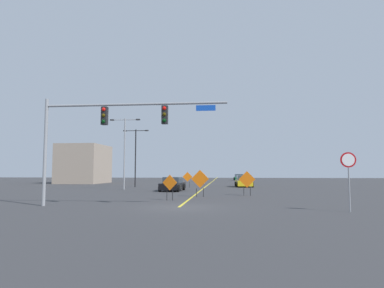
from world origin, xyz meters
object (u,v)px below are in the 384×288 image
(traffic_signal_assembly, at_px, (106,124))
(car_black_distant, at_px, (172,184))
(construction_sign_left_shoulder, at_px, (202,177))
(construction_sign_right_shoulder, at_px, (170,184))
(car_green_approaching, at_px, (239,177))
(construction_sign_median_near, at_px, (187,178))
(construction_sign_left_lane, at_px, (200,180))
(stop_sign, at_px, (349,170))
(street_lamp_mid_right, at_px, (136,152))
(car_yellow_passing, at_px, (244,181))
(street_lamp_far_left, at_px, (125,147))
(construction_sign_right_lane, at_px, (247,180))

(traffic_signal_assembly, xyz_separation_m, car_black_distant, (1.45, 15.55, -4.05))
(construction_sign_left_shoulder, bearing_deg, car_black_distant, -98.22)
(construction_sign_right_shoulder, bearing_deg, car_black_distant, 98.11)
(construction_sign_right_shoulder, height_order, car_green_approaching, construction_sign_right_shoulder)
(construction_sign_median_near, bearing_deg, construction_sign_left_lane, -79.72)
(stop_sign, xyz_separation_m, construction_sign_left_shoulder, (-9.41, 31.23, -0.88))
(street_lamp_mid_right, xyz_separation_m, car_yellow_passing, (13.93, 1.54, -3.73))
(street_lamp_far_left, bearing_deg, construction_sign_left_lane, -46.74)
(construction_sign_right_shoulder, xyz_separation_m, construction_sign_left_shoulder, (0.47, 25.51, 0.07))
(construction_sign_left_lane, bearing_deg, street_lamp_mid_right, 121.14)
(traffic_signal_assembly, bearing_deg, car_yellow_passing, 69.86)
(construction_sign_left_lane, bearing_deg, traffic_signal_assembly, -122.09)
(street_lamp_mid_right, distance_m, construction_sign_left_lane, 18.78)
(car_black_distant, bearing_deg, stop_sign, -55.84)
(stop_sign, bearing_deg, street_lamp_far_left, 132.34)
(construction_sign_right_shoulder, bearing_deg, stop_sign, -30.06)
(traffic_signal_assembly, xyz_separation_m, construction_sign_right_shoulder, (3.05, 4.36, -3.59))
(street_lamp_mid_right, distance_m, car_black_distant, 10.84)
(traffic_signal_assembly, height_order, car_yellow_passing, traffic_signal_assembly)
(car_green_approaching, bearing_deg, traffic_signal_assembly, -99.78)
(street_lamp_far_left, distance_m, construction_sign_right_shoulder, 15.47)
(construction_sign_right_lane, bearing_deg, construction_sign_right_shoulder, -137.59)
(street_lamp_mid_right, height_order, street_lamp_far_left, street_lamp_far_left)
(construction_sign_right_shoulder, height_order, construction_sign_left_lane, construction_sign_left_lane)
(traffic_signal_assembly, distance_m, car_black_distant, 16.14)
(construction_sign_median_near, distance_m, car_yellow_passing, 7.55)
(traffic_signal_assembly, distance_m, street_lamp_far_left, 18.02)
(car_black_distant, bearing_deg, car_green_approaching, 78.60)
(car_black_distant, height_order, car_green_approaching, car_black_distant)
(street_lamp_mid_right, bearing_deg, construction_sign_left_lane, -58.86)
(construction_sign_left_shoulder, bearing_deg, construction_sign_median_near, -99.84)
(construction_sign_left_shoulder, distance_m, car_yellow_passing, 7.41)
(street_lamp_far_left, distance_m, car_black_distant, 7.27)
(street_lamp_far_left, height_order, car_yellow_passing, street_lamp_far_left)
(construction_sign_right_shoulder, distance_m, construction_sign_left_lane, 3.89)
(street_lamp_far_left, relative_size, construction_sign_left_lane, 3.76)
(street_lamp_mid_right, bearing_deg, car_green_approaching, 66.65)
(street_lamp_far_left, bearing_deg, construction_sign_left_shoulder, 57.79)
(construction_sign_median_near, relative_size, car_yellow_passing, 0.43)
(traffic_signal_assembly, relative_size, street_lamp_far_left, 1.36)
(car_black_distant, bearing_deg, street_lamp_mid_right, 127.26)
(street_lamp_mid_right, xyz_separation_m, car_black_distant, (6.15, -8.08, -3.78))
(street_lamp_mid_right, bearing_deg, construction_sign_left_shoulder, 37.18)
(street_lamp_mid_right, bearing_deg, construction_sign_median_near, -9.99)
(construction_sign_left_shoulder, height_order, construction_sign_right_lane, construction_sign_right_lane)
(stop_sign, distance_m, construction_sign_left_lane, 12.20)
(construction_sign_median_near, bearing_deg, construction_sign_right_shoulder, -87.40)
(stop_sign, bearing_deg, construction_sign_right_shoulder, 149.94)
(construction_sign_left_lane, bearing_deg, car_yellow_passing, 75.95)
(traffic_signal_assembly, relative_size, construction_sign_right_lane, 5.33)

